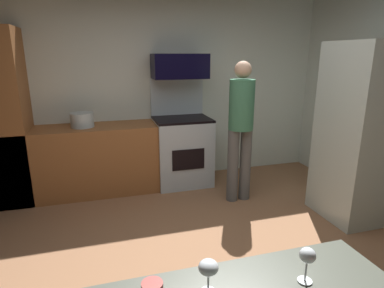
% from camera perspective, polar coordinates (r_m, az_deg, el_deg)
% --- Properties ---
extents(ground_plane, '(5.20, 4.80, 0.02)m').
position_cam_1_polar(ground_plane, '(2.98, 2.04, -21.60)').
color(ground_plane, '#8E6142').
extents(wall_back, '(5.20, 0.12, 2.60)m').
position_cam_1_polar(wall_back, '(4.68, -6.91, 9.47)').
color(wall_back, silver).
rests_on(wall_back, ground).
extents(lower_cabinet_run, '(2.40, 0.60, 0.90)m').
position_cam_1_polar(lower_cabinet_run, '(4.44, -17.29, -2.70)').
color(lower_cabinet_run, '#92572E').
rests_on(lower_cabinet_run, ground).
extents(cabinet_column, '(0.60, 0.60, 2.10)m').
position_cam_1_polar(cabinet_column, '(4.44, -30.92, 3.78)').
color(cabinet_column, '#92572E').
rests_on(cabinet_column, ground).
extents(oven_range, '(0.76, 0.65, 1.48)m').
position_cam_1_polar(oven_range, '(4.54, -1.79, -0.76)').
color(oven_range, '#B1BCC7').
rests_on(oven_range, ground).
extents(microwave, '(0.74, 0.38, 0.33)m').
position_cam_1_polar(microwave, '(4.45, -2.21, 13.66)').
color(microwave, black).
rests_on(microwave, oven_range).
extents(refrigerator, '(0.86, 0.75, 1.93)m').
position_cam_1_polar(refrigerator, '(3.99, 28.70, 1.69)').
color(refrigerator, '#B6C3BA').
rests_on(refrigerator, ground).
extents(person_cook, '(0.31, 0.30, 1.72)m').
position_cam_1_polar(person_cook, '(3.92, 8.67, 3.34)').
color(person_cook, '#565656').
rests_on(person_cook, ground).
extents(wine_glass_near, '(0.07, 0.07, 0.16)m').
position_cam_1_polar(wine_glass_near, '(1.43, 19.83, -18.45)').
color(wine_glass_near, silver).
rests_on(wine_glass_near, counter_island).
extents(wine_glass_mid, '(0.08, 0.08, 0.14)m').
position_cam_1_polar(wine_glass_mid, '(1.31, 2.94, -21.30)').
color(wine_glass_mid, silver).
rests_on(wine_glass_mid, counter_island).
extents(stock_pot, '(0.29, 0.29, 0.18)m').
position_cam_1_polar(stock_pot, '(4.31, -18.97, 4.07)').
color(stock_pot, '#B1BFC4').
rests_on(stock_pot, lower_cabinet_run).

